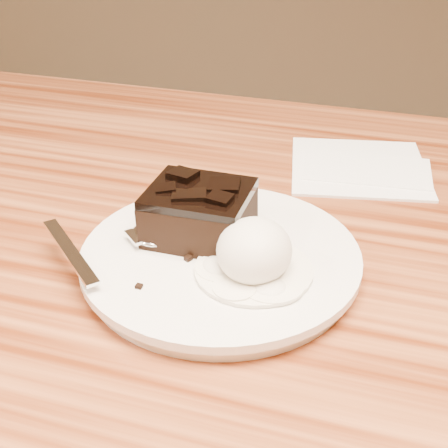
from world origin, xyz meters
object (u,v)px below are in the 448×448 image
(brownie, at_px, (199,216))
(ice_cream_scoop, at_px, (254,250))
(napkin, at_px, (359,166))
(plate, at_px, (220,261))
(spoon, at_px, (150,236))

(brownie, distance_m, ice_cream_scoop, 0.07)
(napkin, bearing_deg, brownie, -117.57)
(plate, height_order, ice_cream_scoop, ice_cream_scoop)
(brownie, bearing_deg, napkin, 62.43)
(napkin, bearing_deg, spoon, -122.41)
(brownie, bearing_deg, spoon, -151.00)
(spoon, bearing_deg, brownie, -19.36)
(brownie, bearing_deg, ice_cream_scoop, -33.65)
(napkin, bearing_deg, ice_cream_scoop, -102.03)
(spoon, xyz_separation_m, napkin, (0.15, 0.24, -0.02))
(brownie, xyz_separation_m, spoon, (-0.04, -0.02, -0.01))
(brownie, height_order, napkin, brownie)
(ice_cream_scoop, relative_size, napkin, 0.42)
(plate, height_order, brownie, brownie)
(plate, xyz_separation_m, brownie, (-0.02, 0.02, 0.03))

